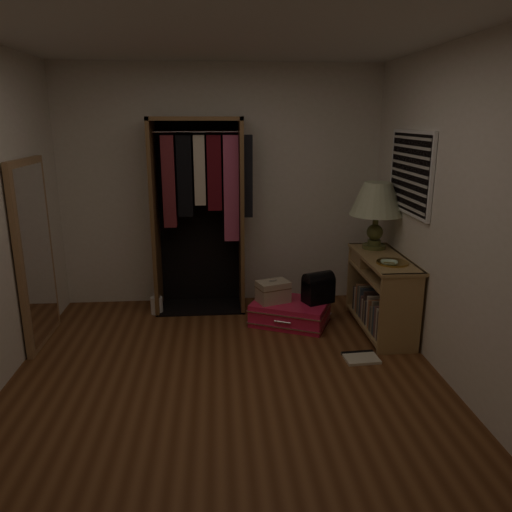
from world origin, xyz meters
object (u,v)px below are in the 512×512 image
console_bookshelf (380,291)px  table_lamp (377,200)px  train_case (273,291)px  white_jug (157,305)px  floor_mirror (35,254)px  pink_suitcase (290,312)px  open_wardrobe (203,198)px  black_bag (318,287)px

console_bookshelf → table_lamp: table_lamp is taller
train_case → white_jug: bearing=144.1°
floor_mirror → table_lamp: floor_mirror is taller
pink_suitcase → table_lamp: size_ratio=1.36×
open_wardrobe → white_jug: open_wardrobe is taller
console_bookshelf → open_wardrobe: (-1.74, 0.74, 0.83)m
open_wardrobe → pink_suitcase: size_ratio=2.25×
pink_suitcase → white_jug: pink_suitcase is taller
black_bag → table_lamp: table_lamp is taller
table_lamp → white_jug: table_lamp is taller
console_bookshelf → train_case: 1.06m
pink_suitcase → table_lamp: bearing=30.8°
white_jug → floor_mirror: bearing=-148.6°
pink_suitcase → white_jug: (-1.39, 0.37, -0.02)m
pink_suitcase → train_case: 0.29m
train_case → pink_suitcase: bearing=-26.7°
train_case → white_jug: (-1.22, 0.35, -0.24)m
table_lamp → floor_mirror: bearing=-174.1°
table_lamp → white_jug: 2.55m
black_bag → floor_mirror: bearing=162.6°
pink_suitcase → black_bag: 0.39m
black_bag → console_bookshelf: bearing=-38.5°
pink_suitcase → black_bag: black_bag is taller
floor_mirror → black_bag: bearing=4.5°
console_bookshelf → white_jug: bearing=165.9°
train_case → table_lamp: table_lamp is taller
console_bookshelf → floor_mirror: (-3.24, -0.03, 0.45)m
console_bookshelf → train_case: bearing=168.1°
console_bookshelf → table_lamp: (0.00, 0.30, 0.85)m
train_case → table_lamp: bearing=-15.5°
open_wardrobe → floor_mirror: (-1.50, -0.77, -0.37)m
pink_suitcase → table_lamp: table_lamp is taller
floor_mirror → pink_suitcase: 2.50m
black_bag → white_jug: bearing=144.9°
console_bookshelf → floor_mirror: bearing=-179.4°
pink_suitcase → white_jug: size_ratio=4.02×
console_bookshelf → black_bag: (-0.59, 0.17, -0.00)m
floor_mirror → table_lamp: size_ratio=2.53×
train_case → table_lamp: (1.04, 0.08, 0.90)m
black_bag → table_lamp: bearing=-9.8°
console_bookshelf → floor_mirror: floor_mirror is taller
pink_suitcase → white_jug: bearing=-170.7°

